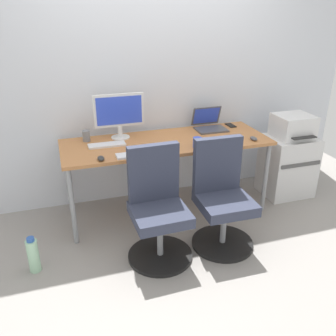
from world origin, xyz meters
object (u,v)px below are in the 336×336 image
at_px(printer, 293,126).
at_px(coffee_mug, 197,142).
at_px(water_bottle_on_floor, 33,255).
at_px(desktop_monitor, 119,113).
at_px(open_laptop, 209,124).
at_px(office_chair_right, 222,199).
at_px(office_chair_left, 158,209).
at_px(side_cabinet, 287,166).

bearing_deg(printer, coffee_mug, -170.12).
height_order(water_bottle_on_floor, desktop_monitor, desktop_monitor).
relative_size(open_laptop, coffee_mug, 3.37).
relative_size(office_chair_right, water_bottle_on_floor, 3.03).
bearing_deg(office_chair_left, coffee_mug, 40.00).
bearing_deg(office_chair_left, side_cabinet, 20.57).
relative_size(office_chair_right, printer, 2.35).
bearing_deg(office_chair_left, office_chair_right, 0.00).
bearing_deg(water_bottle_on_floor, side_cabinet, 11.64).
xyz_separation_m(open_laptop, coffee_mug, (-0.32, -0.47, -0.01)).
bearing_deg(open_laptop, side_cabinet, -17.57).
distance_m(office_chair_right, printer, 1.31).
distance_m(printer, desktop_monitor, 1.81).
bearing_deg(open_laptop, office_chair_left, -132.75).
height_order(office_chair_right, side_cabinet, office_chair_right).
xyz_separation_m(office_chair_left, printer, (1.66, 0.62, 0.36)).
xyz_separation_m(printer, desktop_monitor, (-1.78, 0.26, 0.22)).
height_order(side_cabinet, desktop_monitor, desktop_monitor).
height_order(printer, desktop_monitor, desktop_monitor).
distance_m(side_cabinet, desktop_monitor, 1.92).
xyz_separation_m(office_chair_right, desktop_monitor, (-0.69, 0.89, 0.58)).
distance_m(side_cabinet, water_bottle_on_floor, 2.72).
xyz_separation_m(office_chair_right, open_laptop, (0.25, 0.89, 0.38)).
distance_m(water_bottle_on_floor, desktop_monitor, 1.47).
relative_size(office_chair_left, printer, 2.35).
bearing_deg(water_bottle_on_floor, office_chair_right, -2.76).
xyz_separation_m(office_chair_left, office_chair_right, (0.57, 0.00, 0.00)).
height_order(side_cabinet, open_laptop, open_laptop).
xyz_separation_m(desktop_monitor, coffee_mug, (0.62, -0.46, -0.20)).
bearing_deg(water_bottle_on_floor, office_chair_left, -4.34).
bearing_deg(side_cabinet, coffee_mug, -170.08).
xyz_separation_m(office_chair_right, coffee_mug, (-0.07, 0.42, 0.38)).
height_order(water_bottle_on_floor, open_laptop, open_laptop).
height_order(office_chair_right, desktop_monitor, desktop_monitor).
distance_m(desktop_monitor, coffee_mug, 0.80).
distance_m(office_chair_left, desktop_monitor, 1.06).
height_order(office_chair_right, water_bottle_on_floor, office_chair_right).
relative_size(side_cabinet, printer, 1.65).
relative_size(office_chair_right, coffee_mug, 10.22).
bearing_deg(water_bottle_on_floor, open_laptop, 24.09).
relative_size(printer, water_bottle_on_floor, 1.29).
bearing_deg(printer, office_chair_left, -159.46).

